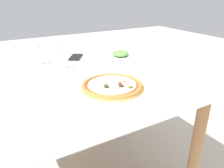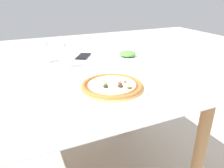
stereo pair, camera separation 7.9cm
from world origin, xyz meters
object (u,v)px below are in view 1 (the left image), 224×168
(cell_phone, at_px, (76,57))
(wine_glass_far_left, at_px, (33,48))
(wine_glass_far_right, at_px, (54,50))
(dining_table, at_px, (73,94))
(side_plate, at_px, (120,55))
(pizza_plate, at_px, (112,87))

(cell_phone, bearing_deg, wine_glass_far_left, -172.51)
(wine_glass_far_right, bearing_deg, wine_glass_far_left, 116.99)
(wine_glass_far_left, relative_size, cell_phone, 0.92)
(dining_table, distance_m, side_plate, 0.46)
(pizza_plate, relative_size, cell_phone, 1.96)
(dining_table, distance_m, wine_glass_far_right, 0.25)
(dining_table, bearing_deg, side_plate, 25.32)
(pizza_plate, distance_m, wine_glass_far_right, 0.41)
(dining_table, height_order, pizza_plate, pizza_plate)
(wine_glass_far_left, xyz_separation_m, side_plate, (0.51, -0.11, -0.08))
(side_plate, bearing_deg, pizza_plate, -125.70)
(wine_glass_far_left, bearing_deg, dining_table, -69.27)
(pizza_plate, relative_size, wine_glass_far_right, 1.96)
(wine_glass_far_right, bearing_deg, pizza_plate, -69.20)
(dining_table, height_order, cell_phone, cell_phone)
(dining_table, relative_size, cell_phone, 7.71)
(dining_table, height_order, wine_glass_far_left, wine_glass_far_left)
(dining_table, xyz_separation_m, cell_phone, (0.15, 0.33, 0.09))
(pizza_plate, height_order, side_plate, side_plate)
(wine_glass_far_left, bearing_deg, wine_glass_far_right, -63.01)
(wine_glass_far_left, relative_size, side_plate, 0.78)
(dining_table, distance_m, wine_glass_far_left, 0.37)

